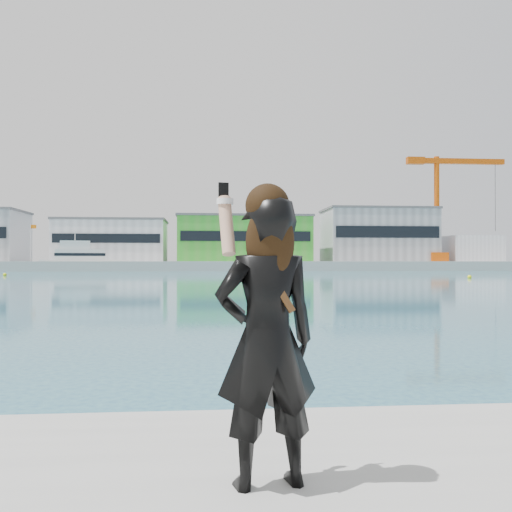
% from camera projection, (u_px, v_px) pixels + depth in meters
% --- Properties ---
extents(far_quay, '(320.00, 40.00, 2.00)m').
position_uv_depth(far_quay, '(209.00, 265.00, 133.67)').
color(far_quay, '#9E9E99').
rests_on(far_quay, ground).
extents(warehouse_white, '(24.48, 15.35, 9.50)m').
position_uv_depth(warehouse_white, '(112.00, 240.00, 129.74)').
color(warehouse_white, silver).
rests_on(warehouse_white, far_quay).
extents(warehouse_green, '(30.60, 16.36, 10.50)m').
position_uv_depth(warehouse_green, '(243.00, 239.00, 132.42)').
color(warehouse_green, green).
rests_on(warehouse_green, far_quay).
extents(warehouse_grey_right, '(25.50, 15.35, 12.50)m').
position_uv_depth(warehouse_grey_right, '(378.00, 235.00, 135.28)').
color(warehouse_grey_right, gray).
rests_on(warehouse_grey_right, far_quay).
extents(ancillary_shed, '(12.00, 10.00, 6.00)m').
position_uv_depth(ancillary_shed, '(471.00, 249.00, 135.24)').
color(ancillary_shed, silver).
rests_on(ancillary_shed, far_quay).
extents(dock_crane, '(23.00, 4.00, 24.00)m').
position_uv_depth(dock_crane, '(442.00, 204.00, 130.55)').
color(dock_crane, '#D7530C').
rests_on(dock_crane, far_quay).
extents(flagpole_left, '(1.28, 0.16, 8.00)m').
position_uv_depth(flagpole_left, '(31.00, 240.00, 121.37)').
color(flagpole_left, silver).
rests_on(flagpole_left, far_quay).
extents(flagpole_right, '(1.28, 0.16, 8.00)m').
position_uv_depth(flagpole_right, '(309.00, 241.00, 126.72)').
color(flagpole_right, silver).
rests_on(flagpole_right, far_quay).
extents(motor_yacht, '(17.98, 8.66, 8.09)m').
position_uv_depth(motor_yacht, '(82.00, 260.00, 115.85)').
color(motor_yacht, white).
rests_on(motor_yacht, ground).
extents(buoy_near, '(0.50, 0.50, 0.50)m').
position_uv_depth(buoy_near, '(469.00, 278.00, 69.09)').
color(buoy_near, '#EDED0C').
rests_on(buoy_near, ground).
extents(buoy_far, '(0.50, 0.50, 0.50)m').
position_uv_depth(buoy_far, '(5.00, 276.00, 80.51)').
color(buoy_far, '#EDED0C').
rests_on(buoy_far, ground).
extents(woman, '(0.70, 0.53, 1.82)m').
position_uv_depth(woman, '(266.00, 331.00, 3.39)').
color(woman, black).
rests_on(woman, near_quay).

